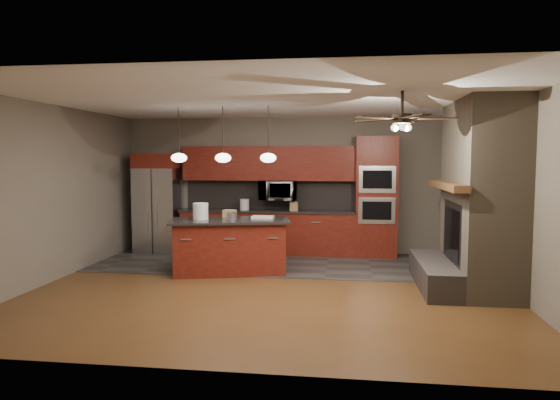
% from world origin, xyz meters
% --- Properties ---
extents(ground, '(7.00, 7.00, 0.00)m').
position_xyz_m(ground, '(0.00, 0.00, 0.00)').
color(ground, brown).
rests_on(ground, ground).
extents(ceiling, '(7.00, 6.00, 0.02)m').
position_xyz_m(ceiling, '(0.00, 0.00, 2.80)').
color(ceiling, white).
rests_on(ceiling, back_wall).
extents(back_wall, '(7.00, 0.02, 2.80)m').
position_xyz_m(back_wall, '(0.00, 3.00, 1.40)').
color(back_wall, '#72695B').
rests_on(back_wall, ground).
extents(right_wall, '(0.02, 6.00, 2.80)m').
position_xyz_m(right_wall, '(3.50, 0.00, 1.40)').
color(right_wall, '#72695B').
rests_on(right_wall, ground).
extents(left_wall, '(0.02, 6.00, 2.80)m').
position_xyz_m(left_wall, '(-3.50, 0.00, 1.40)').
color(left_wall, '#72695B').
rests_on(left_wall, ground).
extents(slate_tile_patch, '(7.00, 2.40, 0.01)m').
position_xyz_m(slate_tile_patch, '(0.00, 1.80, 0.01)').
color(slate_tile_patch, '#393733').
rests_on(slate_tile_patch, ground).
extents(fireplace_column, '(1.30, 2.10, 2.80)m').
position_xyz_m(fireplace_column, '(3.04, 0.40, 1.30)').
color(fireplace_column, '#756954').
rests_on(fireplace_column, ground).
extents(back_cabinetry, '(3.59, 0.64, 2.20)m').
position_xyz_m(back_cabinetry, '(-0.48, 2.74, 0.89)').
color(back_cabinetry, maroon).
rests_on(back_cabinetry, ground).
extents(oven_tower, '(0.80, 0.63, 2.38)m').
position_xyz_m(oven_tower, '(1.70, 2.69, 1.19)').
color(oven_tower, maroon).
rests_on(oven_tower, ground).
extents(microwave, '(0.73, 0.41, 0.50)m').
position_xyz_m(microwave, '(-0.27, 2.75, 1.30)').
color(microwave, silver).
rests_on(microwave, back_cabinetry).
extents(refrigerator, '(0.88, 0.75, 2.05)m').
position_xyz_m(refrigerator, '(-2.77, 2.62, 1.03)').
color(refrigerator, silver).
rests_on(refrigerator, ground).
extents(kitchen_island, '(2.15, 1.34, 0.92)m').
position_xyz_m(kitchen_island, '(-0.84, 0.89, 0.47)').
color(kitchen_island, maroon).
rests_on(kitchen_island, ground).
extents(white_bucket, '(0.36, 0.36, 0.28)m').
position_xyz_m(white_bucket, '(-1.33, 0.81, 1.06)').
color(white_bucket, silver).
rests_on(white_bucket, kitchen_island).
extents(paint_can, '(0.23, 0.23, 0.12)m').
position_xyz_m(paint_can, '(-0.80, 0.86, 0.98)').
color(paint_can, '#AAAAAE').
rests_on(paint_can, kitchen_island).
extents(paint_tray, '(0.37, 0.26, 0.04)m').
position_xyz_m(paint_tray, '(-0.32, 1.14, 0.94)').
color(paint_tray, silver).
rests_on(paint_tray, kitchen_island).
extents(cardboard_box, '(0.23, 0.18, 0.13)m').
position_xyz_m(cardboard_box, '(-0.92, 1.19, 0.99)').
color(cardboard_box, tan).
rests_on(cardboard_box, kitchen_island).
extents(counter_bucket, '(0.25, 0.25, 0.22)m').
position_xyz_m(counter_bucket, '(-0.96, 2.70, 1.01)').
color(counter_bucket, silver).
rests_on(counter_bucket, back_cabinetry).
extents(counter_box, '(0.16, 0.13, 0.18)m').
position_xyz_m(counter_box, '(0.07, 2.65, 0.99)').
color(counter_box, '#9A744F').
rests_on(counter_box, back_cabinetry).
extents(pendant_left, '(0.26, 0.26, 0.92)m').
position_xyz_m(pendant_left, '(-1.65, 0.70, 1.96)').
color(pendant_left, black).
rests_on(pendant_left, ceiling).
extents(pendant_center, '(0.26, 0.26, 0.92)m').
position_xyz_m(pendant_center, '(-0.90, 0.70, 1.96)').
color(pendant_center, black).
rests_on(pendant_center, ceiling).
extents(pendant_right, '(0.26, 0.26, 0.92)m').
position_xyz_m(pendant_right, '(-0.15, 0.70, 1.96)').
color(pendant_right, black).
rests_on(pendant_right, ceiling).
extents(ceiling_fan, '(1.27, 1.33, 0.41)m').
position_xyz_m(ceiling_fan, '(1.80, -0.80, 2.46)').
color(ceiling_fan, black).
rests_on(ceiling_fan, ceiling).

